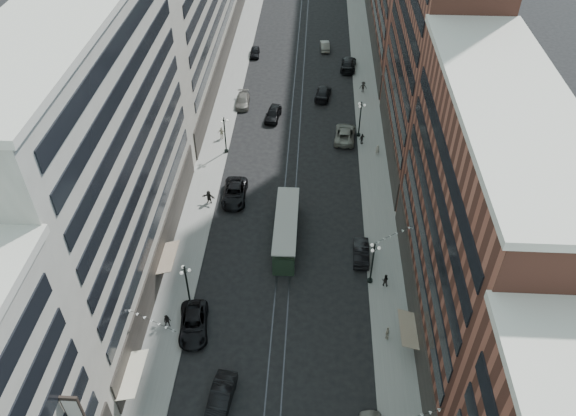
% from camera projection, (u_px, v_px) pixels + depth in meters
% --- Properties ---
extents(ground, '(220.00, 220.00, 0.00)m').
position_uv_depth(ground, '(294.00, 135.00, 81.01)').
color(ground, black).
rests_on(ground, ground).
extents(sidewalk_west, '(4.00, 180.00, 0.15)m').
position_uv_depth(sidewalk_west, '(228.00, 98.00, 88.98)').
color(sidewalk_west, gray).
rests_on(sidewalk_west, ground).
extents(sidewalk_east, '(4.00, 180.00, 0.15)m').
position_uv_depth(sidewalk_east, '(367.00, 101.00, 88.11)').
color(sidewalk_east, gray).
rests_on(sidewalk_east, ground).
extents(rail_west, '(0.12, 180.00, 0.02)m').
position_uv_depth(rail_west, '(293.00, 100.00, 88.61)').
color(rail_west, '#2D2D33').
rests_on(rail_west, ground).
extents(rail_east, '(0.12, 180.00, 0.02)m').
position_uv_depth(rail_east, '(302.00, 100.00, 88.56)').
color(rail_east, '#2D2D33').
rests_on(rail_east, ground).
extents(building_west_mid, '(8.00, 36.00, 28.00)m').
position_uv_depth(building_west_mid, '(100.00, 162.00, 52.10)').
color(building_west_mid, '#AAA596').
rests_on(building_west_mid, ground).
extents(building_east_mid, '(8.00, 30.00, 24.00)m').
position_uv_depth(building_east_mid, '(476.00, 227.00, 48.26)').
color(building_east_mid, brown).
rests_on(building_east_mid, ground).
extents(building_east_tower, '(8.00, 26.00, 42.00)m').
position_uv_depth(building_east_tower, '(444.00, 2.00, 63.64)').
color(building_east_tower, brown).
rests_on(building_east_tower, ground).
extents(lamppost_sw_far, '(1.03, 1.14, 5.52)m').
position_uv_depth(lamppost_sw_far, '(187.00, 284.00, 55.09)').
color(lamppost_sw_far, black).
rests_on(lamppost_sw_far, sidewalk_west).
extents(lamppost_sw_mid, '(1.03, 1.14, 5.52)m').
position_uv_depth(lamppost_sw_mid, '(225.00, 134.00, 75.57)').
color(lamppost_sw_mid, black).
rests_on(lamppost_sw_mid, sidewalk_west).
extents(lamppost_se_far, '(1.03, 1.14, 5.52)m').
position_uv_depth(lamppost_se_far, '(373.00, 262.00, 57.39)').
color(lamppost_se_far, black).
rests_on(lamppost_se_far, sidewalk_east).
extents(lamppost_se_mid, '(1.03, 1.14, 5.52)m').
position_uv_depth(lamppost_se_mid, '(360.00, 118.00, 78.63)').
color(lamppost_se_mid, black).
rests_on(lamppost_se_mid, sidewalk_east).
extents(streetcar, '(2.52, 11.41, 3.16)m').
position_uv_depth(streetcar, '(286.00, 230.00, 63.42)').
color(streetcar, '#1F3121').
rests_on(streetcar, ground).
extents(car_2, '(3.43, 6.09, 1.61)m').
position_uv_depth(car_2, '(194.00, 324.00, 54.26)').
color(car_2, black).
rests_on(car_2, ground).
extents(car_5, '(2.42, 5.33, 1.69)m').
position_uv_depth(car_5, '(221.00, 398.00, 48.23)').
color(car_5, black).
rests_on(car_5, ground).
extents(pedestrian_2, '(0.75, 0.42, 1.53)m').
position_uv_depth(pedestrian_2, '(167.00, 321.00, 54.40)').
color(pedestrian_2, black).
rests_on(pedestrian_2, sidewalk_west).
extents(pedestrian_4, '(0.71, 1.02, 1.59)m').
position_uv_depth(pedestrian_4, '(387.00, 333.00, 53.30)').
color(pedestrian_4, beige).
rests_on(pedestrian_4, sidewalk_east).
extents(car_7, '(2.91, 6.17, 1.71)m').
position_uv_depth(car_7, '(235.00, 193.00, 69.49)').
color(car_7, black).
rests_on(car_7, ground).
extents(car_8, '(2.21, 5.03, 1.44)m').
position_uv_depth(car_8, '(243.00, 101.00, 86.94)').
color(car_8, '#65625A').
rests_on(car_8, ground).
extents(car_9, '(1.76, 4.09, 1.37)m').
position_uv_depth(car_9, '(255.00, 52.00, 100.11)').
color(car_9, black).
rests_on(car_9, ground).
extents(car_10, '(1.82, 4.89, 1.60)m').
position_uv_depth(car_10, '(361.00, 252.00, 61.75)').
color(car_10, black).
rests_on(car_10, ground).
extents(car_11, '(3.28, 6.23, 1.67)m').
position_uv_depth(car_11, '(345.00, 134.00, 79.63)').
color(car_11, slate).
rests_on(car_11, ground).
extents(car_12, '(3.07, 6.32, 1.77)m').
position_uv_depth(car_12, '(348.00, 64.00, 96.12)').
color(car_12, black).
rests_on(car_12, ground).
extents(car_13, '(2.61, 5.13, 1.67)m').
position_uv_depth(car_13, '(273.00, 114.00, 83.80)').
color(car_13, black).
rests_on(car_13, ground).
extents(car_14, '(1.83, 4.60, 1.49)m').
position_uv_depth(car_14, '(325.00, 46.00, 101.97)').
color(car_14, slate).
rests_on(car_14, ground).
extents(pedestrian_5, '(1.70, 0.78, 1.77)m').
position_uv_depth(pedestrian_5, '(209.00, 197.00, 68.62)').
color(pedestrian_5, black).
rests_on(pedestrian_5, sidewalk_west).
extents(pedestrian_6, '(1.06, 0.51, 1.78)m').
position_uv_depth(pedestrian_6, '(222.00, 133.00, 79.46)').
color(pedestrian_6, '#B8B398').
rests_on(pedestrian_6, sidewalk_west).
extents(pedestrian_7, '(0.82, 0.57, 1.53)m').
position_uv_depth(pedestrian_7, '(385.00, 280.00, 58.43)').
color(pedestrian_7, black).
rests_on(pedestrian_7, sidewalk_east).
extents(pedestrian_8, '(0.56, 0.37, 1.50)m').
position_uv_depth(pedestrian_8, '(377.00, 150.00, 76.51)').
color(pedestrian_8, '#A79B8A').
rests_on(pedestrian_8, sidewalk_east).
extents(pedestrian_9, '(1.22, 0.64, 1.80)m').
position_uv_depth(pedestrian_9, '(363.00, 87.00, 89.63)').
color(pedestrian_9, black).
rests_on(pedestrian_9, sidewalk_east).
extents(car_extra_0, '(2.93, 5.68, 1.58)m').
position_uv_depth(car_extra_0, '(323.00, 93.00, 88.63)').
color(car_extra_0, black).
rests_on(car_extra_0, ground).
extents(pedestrian_extra_1, '(0.99, 0.91, 1.58)m').
position_uv_depth(pedestrian_extra_1, '(362.00, 139.00, 78.51)').
color(pedestrian_extra_1, black).
rests_on(pedestrian_extra_1, sidewalk_east).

